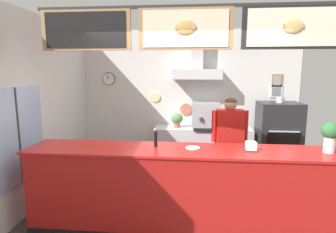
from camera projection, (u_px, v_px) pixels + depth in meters
ground_plane at (183, 220)px, 3.79m from camera, size 5.63×5.63×0.00m
back_wall_assembly at (189, 94)px, 5.68m from camera, size 4.52×2.46×2.85m
left_wall_with_window at (18, 115)px, 3.76m from camera, size 0.15×4.69×2.85m
service_counter at (183, 190)px, 3.49m from camera, size 3.91×0.67×1.07m
back_prep_counter at (202, 149)px, 5.60m from camera, size 1.92×0.55×0.89m
pizza_oven at (278, 140)px, 5.24m from camera, size 0.75×0.68×1.53m
shop_worker at (229, 143)px, 4.48m from camera, size 0.58×0.27×1.60m
espresso_machine at (206, 116)px, 5.45m from camera, size 0.54×0.50×0.50m
potted_rosemary at (224, 122)px, 5.47m from camera, size 0.15×0.15×0.20m
potted_thyme at (239, 123)px, 5.46m from camera, size 0.15×0.15×0.18m
potted_oregano at (177, 119)px, 5.51m from camera, size 0.24×0.24×0.29m
condiment_plate at (193, 148)px, 3.43m from camera, size 0.17×0.17×0.01m
pepper_grinder at (156, 138)px, 3.49m from camera, size 0.05×0.05×0.24m
napkin_holder at (251, 146)px, 3.34m from camera, size 0.15×0.14×0.12m
basil_vase at (330, 135)px, 3.22m from camera, size 0.21×0.21×0.37m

